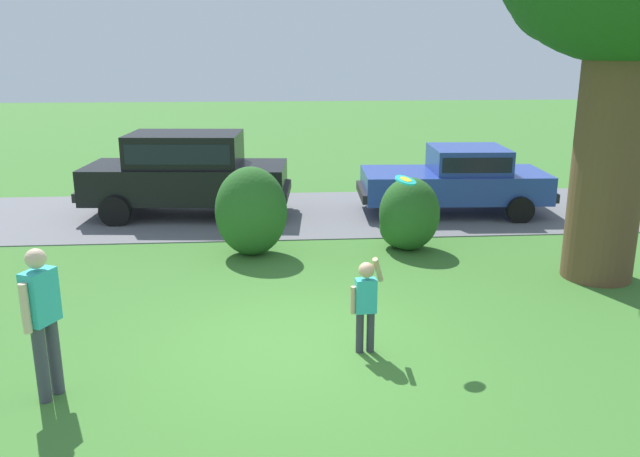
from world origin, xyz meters
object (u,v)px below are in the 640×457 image
Objects in this scene: frisbee at (406,180)px; parked_sedan at (458,178)px; adult_onlooker at (43,315)px; child_thrower at (366,300)px; parked_suv at (186,170)px.

parked_sedan is at bearing 68.22° from frisbee.
parked_sedan is 10.45m from adult_onlooker.
child_thrower is 1.60m from frisbee.
parked_suv reaches higher than parked_sedan.
frisbee is at bearing 17.57° from adult_onlooker.
child_thrower is (3.09, -7.27, -0.36)m from parked_suv.
parked_sedan is at bearing -1.98° from parked_suv.
adult_onlooker is at bearing -166.94° from child_thrower.
frisbee is 4.57m from adult_onlooker.
parked_sedan is 6.28m from parked_suv.
frisbee is 0.17× the size of adult_onlooker.
parked_suv is 8.14m from adult_onlooker.
parked_suv is 7.78m from frisbee.
parked_sedan is at bearing 49.12° from adult_onlooker.
parked_sedan is 0.93× the size of parked_suv.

